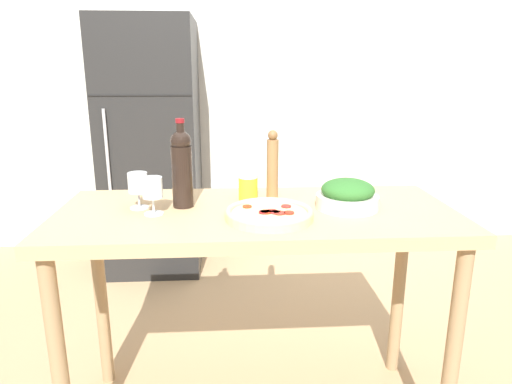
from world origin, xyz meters
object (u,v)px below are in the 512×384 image
object	(u,v)px
salt_canister	(248,187)
homemade_pizza	(269,214)
wine_bottle	(182,167)
wine_glass_near	(152,190)
salad_bowl	(347,195)
pepper_mill	(272,165)
wine_glass_far	(138,185)
refrigerator	(153,147)

from	to	relation	value
salt_canister	homemade_pizza	bearing A→B (deg)	-75.74
wine_bottle	wine_glass_near	distance (m)	0.15
wine_bottle	salad_bowl	xyz separation A→B (m)	(0.62, -0.06, -0.10)
homemade_pizza	salad_bowl	bearing A→B (deg)	19.71
pepper_mill	homemade_pizza	distance (m)	0.30
homemade_pizza	pepper_mill	bearing A→B (deg)	82.26
pepper_mill	salt_canister	xyz separation A→B (m)	(-0.10, -0.03, -0.08)
wine_glass_near	pepper_mill	world-z (taller)	pepper_mill
homemade_pizza	wine_glass_near	bearing A→B (deg)	169.14
wine_glass_near	pepper_mill	distance (m)	0.50
wine_glass_far	salt_canister	size ratio (longest dim) A/B	1.32
pepper_mill	homemade_pizza	size ratio (longest dim) A/B	0.89
wine_bottle	wine_glass_far	bearing A→B (deg)	-176.06
refrigerator	homemade_pizza	distance (m)	1.87
refrigerator	wine_bottle	bearing A→B (deg)	-77.01
wine_glass_far	salad_bowl	bearing A→B (deg)	-3.46
refrigerator	salad_bowl	world-z (taller)	refrigerator
wine_bottle	wine_glass_near	xyz separation A→B (m)	(-0.10, -0.09, -0.06)
wine_bottle	homemade_pizza	world-z (taller)	wine_bottle
pepper_mill	salad_bowl	xyz separation A→B (m)	(0.27, -0.17, -0.08)
salad_bowl	homemade_pizza	bearing A→B (deg)	-160.29
salad_bowl	salt_canister	world-z (taller)	salad_bowl
wine_bottle	pepper_mill	size ratio (longest dim) A/B	1.22
refrigerator	pepper_mill	distance (m)	1.64
homemade_pizza	salt_canister	bearing A→B (deg)	104.26
wine_glass_near	pepper_mill	xyz separation A→B (m)	(0.45, 0.20, 0.04)
salad_bowl	pepper_mill	bearing A→B (deg)	148.00
wine_glass_near	wine_glass_far	distance (m)	0.10
pepper_mill	salt_canister	size ratio (longest dim) A/B	2.65
wine_glass_near	wine_bottle	bearing A→B (deg)	42.04
wine_glass_near	salt_canister	world-z (taller)	wine_glass_near
salt_canister	refrigerator	bearing A→B (deg)	112.36
wine_bottle	salad_bowl	distance (m)	0.63
wine_glass_near	salt_canister	distance (m)	0.39
wine_glass_near	pepper_mill	size ratio (longest dim) A/B	0.50
wine_glass_far	homemade_pizza	size ratio (longest dim) A/B	0.44
wine_bottle	salad_bowl	size ratio (longest dim) A/B	1.43
wine_glass_near	pepper_mill	bearing A→B (deg)	23.70
wine_glass_near	salad_bowl	xyz separation A→B (m)	(0.72, 0.03, -0.04)
homemade_pizza	wine_glass_far	bearing A→B (deg)	161.84
wine_glass_near	wine_glass_far	xyz separation A→B (m)	(-0.07, 0.08, 0.00)
salad_bowl	homemade_pizza	distance (m)	0.33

